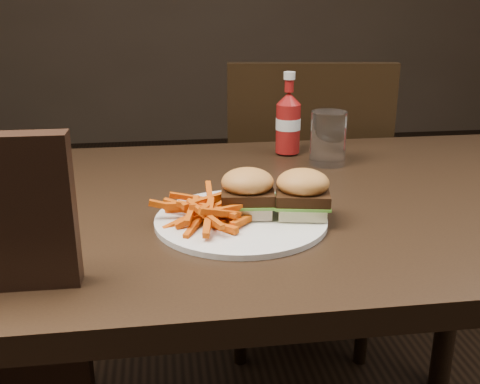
{
  "coord_description": "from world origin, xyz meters",
  "views": [
    {
      "loc": [
        -0.24,
        -0.95,
        1.1
      ],
      "look_at": [
        -0.12,
        -0.11,
        0.8
      ],
      "focal_mm": 42.0,
      "sensor_mm": 36.0,
      "label": 1
    }
  ],
  "objects": [
    {
      "name": "chair_far",
      "position": [
        0.19,
        0.7,
        0.43
      ],
      "size": [
        0.53,
        0.53,
        0.04
      ],
      "primitive_type": "cube",
      "rotation": [
        0.0,
        0.0,
        3.0
      ],
      "color": "black",
      "rests_on": "ground"
    },
    {
      "name": "dining_table",
      "position": [
        0.0,
        0.0,
        0.73
      ],
      "size": [
        1.2,
        0.8,
        0.04
      ],
      "primitive_type": "cube",
      "color": "black",
      "rests_on": "ground"
    },
    {
      "name": "sandwich_half_a",
      "position": [
        -0.11,
        -0.11,
        0.77
      ],
      "size": [
        0.08,
        0.08,
        0.02
      ],
      "primitive_type": "cube",
      "rotation": [
        0.0,
        0.0,
        -0.11
      ],
      "color": "beige",
      "rests_on": "plate"
    },
    {
      "name": "tumbler",
      "position": [
        0.11,
        0.19,
        0.81
      ],
      "size": [
        0.09,
        0.09,
        0.12
      ],
      "primitive_type": "cylinder",
      "rotation": [
        0.0,
        0.0,
        0.13
      ],
      "color": "white",
      "rests_on": "dining_table"
    },
    {
      "name": "sandwich_half_b",
      "position": [
        -0.02,
        -0.12,
        0.77
      ],
      "size": [
        0.09,
        0.08,
        0.02
      ],
      "primitive_type": "cube",
      "rotation": [
        0.0,
        0.0,
        -0.2
      ],
      "color": "beige",
      "rests_on": "plate"
    },
    {
      "name": "fries_pile",
      "position": [
        -0.17,
        -0.13,
        0.78
      ],
      "size": [
        0.13,
        0.13,
        0.05
      ],
      "primitive_type": null,
      "rotation": [
        0.0,
        0.0,
        -0.02
      ],
      "color": "#C24500",
      "rests_on": "plate"
    },
    {
      "name": "plate",
      "position": [
        -0.12,
        -0.12,
        0.76
      ],
      "size": [
        0.28,
        0.28,
        0.01
      ],
      "primitive_type": "cylinder",
      "color": "white",
      "rests_on": "dining_table"
    },
    {
      "name": "ketchup_bottle",
      "position": [
        0.05,
        0.28,
        0.81
      ],
      "size": [
        0.06,
        0.06,
        0.11
      ],
      "primitive_type": "cylinder",
      "rotation": [
        0.0,
        0.0,
        -0.02
      ],
      "color": "maroon",
      "rests_on": "dining_table"
    }
  ]
}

